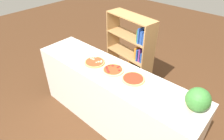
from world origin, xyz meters
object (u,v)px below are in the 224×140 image
object	(u,v)px
pizza_plain_2	(133,79)
pizza_mushroom_0	(95,62)
pizza_pepperoni_1	(113,70)
watermelon	(198,99)
bookshelf	(134,60)

from	to	relation	value
pizza_plain_2	pizza_mushroom_0	bearing A→B (deg)	-174.90
pizza_pepperoni_1	pizza_plain_2	size ratio (longest dim) A/B	1.02
pizza_pepperoni_1	pizza_mushroom_0	bearing A→B (deg)	-174.33
pizza_mushroom_0	pizza_pepperoni_1	world-z (taller)	pizza_mushroom_0
watermelon	pizza_pepperoni_1	bearing A→B (deg)	-176.54
pizza_pepperoni_1	bookshelf	xyz separation A→B (m)	(-0.25, 0.81, -0.34)
pizza_mushroom_0	watermelon	size ratio (longest dim) A/B	1.12
pizza_mushroom_0	bookshelf	xyz separation A→B (m)	(0.04, 0.84, -0.34)
pizza_pepperoni_1	watermelon	bearing A→B (deg)	3.46
pizza_pepperoni_1	pizza_plain_2	distance (m)	0.30
pizza_mushroom_0	watermelon	bearing A→B (deg)	3.96
pizza_pepperoni_1	pizza_plain_2	bearing A→B (deg)	4.54
pizza_plain_2	watermelon	world-z (taller)	watermelon
pizza_pepperoni_1	bookshelf	world-z (taller)	bookshelf
pizza_pepperoni_1	watermelon	world-z (taller)	watermelon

